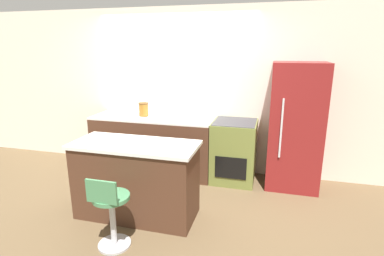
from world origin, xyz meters
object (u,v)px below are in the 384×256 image
at_px(oven_range, 234,151).
at_px(stool_chair, 111,212).
at_px(refrigerator, 295,127).
at_px(mixing_bowl, 185,116).
at_px(kettle, 124,110).

height_order(oven_range, stool_chair, oven_range).
distance_m(oven_range, refrigerator, 0.96).
bearing_deg(oven_range, refrigerator, 1.30).
relative_size(refrigerator, mixing_bowl, 7.89).
xyz_separation_m(kettle, mixing_bowl, (1.03, 0.00, -0.05)).
bearing_deg(refrigerator, oven_range, -178.70).
relative_size(oven_range, stool_chair, 1.16).
height_order(oven_range, refrigerator, refrigerator).
relative_size(stool_chair, mixing_bowl, 3.51).
bearing_deg(mixing_bowl, kettle, 180.00).
bearing_deg(kettle, oven_range, -0.14).
height_order(oven_range, mixing_bowl, mixing_bowl).
xyz_separation_m(oven_range, mixing_bowl, (-0.77, 0.00, 0.50)).
height_order(refrigerator, stool_chair, refrigerator).
bearing_deg(stool_chair, kettle, 113.04).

